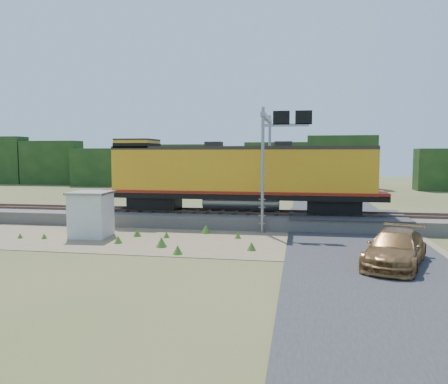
% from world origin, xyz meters
% --- Properties ---
extents(ground, '(140.00, 140.00, 0.00)m').
position_xyz_m(ground, '(0.00, 0.00, 0.00)').
color(ground, '#475123').
rests_on(ground, ground).
extents(ballast, '(70.00, 5.00, 0.80)m').
position_xyz_m(ballast, '(0.00, 6.00, 0.40)').
color(ballast, slate).
rests_on(ballast, ground).
extents(rails, '(70.00, 1.54, 0.16)m').
position_xyz_m(rails, '(0.00, 6.00, 0.88)').
color(rails, brown).
rests_on(rails, ballast).
extents(dirt_shoulder, '(26.00, 8.00, 0.03)m').
position_xyz_m(dirt_shoulder, '(-2.00, 0.50, 0.01)').
color(dirt_shoulder, '#8C7754').
rests_on(dirt_shoulder, ground).
extents(road, '(7.00, 66.00, 0.86)m').
position_xyz_m(road, '(7.00, 0.74, 0.09)').
color(road, '#38383A').
rests_on(road, ground).
extents(tree_line_north, '(130.00, 3.00, 6.50)m').
position_xyz_m(tree_line_north, '(0.00, 38.00, 3.07)').
color(tree_line_north, '#1A3513').
rests_on(tree_line_north, ground).
extents(weed_clumps, '(15.00, 6.20, 0.56)m').
position_xyz_m(weed_clumps, '(-3.50, 0.10, 0.00)').
color(weed_clumps, '#3E7020').
rests_on(weed_clumps, ground).
extents(locomotive, '(18.03, 2.75, 4.65)m').
position_xyz_m(locomotive, '(0.08, 6.00, 3.26)').
color(locomotive, black).
rests_on(locomotive, rails).
extents(shed, '(2.28, 2.28, 2.54)m').
position_xyz_m(shed, '(-7.28, 0.36, 1.29)').
color(shed, silver).
rests_on(shed, ground).
extents(signal_gantry, '(2.89, 6.20, 7.29)m').
position_xyz_m(signal_gantry, '(2.35, 5.33, 5.45)').
color(signal_gantry, gray).
rests_on(signal_gantry, ground).
extents(car, '(3.68, 5.47, 1.47)m').
position_xyz_m(car, '(8.02, -3.38, 0.74)').
color(car, olive).
rests_on(car, ground).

